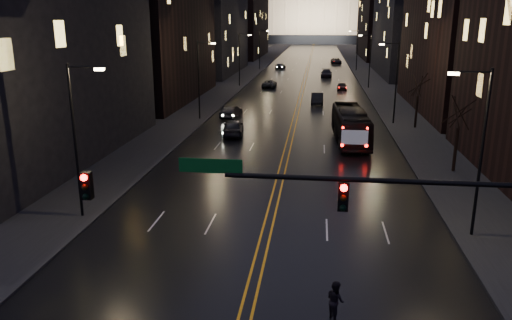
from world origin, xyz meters
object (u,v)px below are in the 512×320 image
(oncoming_car_a, at_px, (233,127))
(receding_car_a, at_px, (317,99))
(pedestrian_b, at_px, (335,300))
(oncoming_car_b, at_px, (231,112))
(traffic_signal, at_px, (416,213))
(bus, at_px, (350,125))

(oncoming_car_a, height_order, receding_car_a, oncoming_car_a)
(receding_car_a, relative_size, pedestrian_b, 2.88)
(oncoming_car_a, bearing_deg, oncoming_car_b, -86.33)
(oncoming_car_a, xyz_separation_m, pedestrian_b, (9.28, -31.02, -0.02))
(oncoming_car_b, bearing_deg, pedestrian_b, 112.09)
(traffic_signal, xyz_separation_m, oncoming_car_a, (-11.70, 32.44, -4.28))
(oncoming_car_b, relative_size, pedestrian_b, 2.73)
(bus, bearing_deg, pedestrian_b, -97.19)
(pedestrian_b, bearing_deg, receding_car_a, -28.65)
(receding_car_a, bearing_deg, oncoming_car_a, -112.08)
(traffic_signal, relative_size, oncoming_car_a, 3.57)
(bus, distance_m, oncoming_car_a, 11.61)
(bus, height_order, pedestrian_b, bus)
(oncoming_car_b, bearing_deg, oncoming_car_a, 107.71)
(oncoming_car_a, relative_size, receding_car_a, 1.04)
(oncoming_car_a, xyz_separation_m, receding_car_a, (8.29, 20.43, -0.06))
(bus, bearing_deg, traffic_signal, -92.58)
(traffic_signal, xyz_separation_m, receding_car_a, (-3.41, 52.88, -4.33))
(oncoming_car_a, distance_m, receding_car_a, 22.05)
(oncoming_car_b, height_order, pedestrian_b, pedestrian_b)
(traffic_signal, bearing_deg, receding_car_a, 93.69)
(pedestrian_b, bearing_deg, bus, -34.04)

